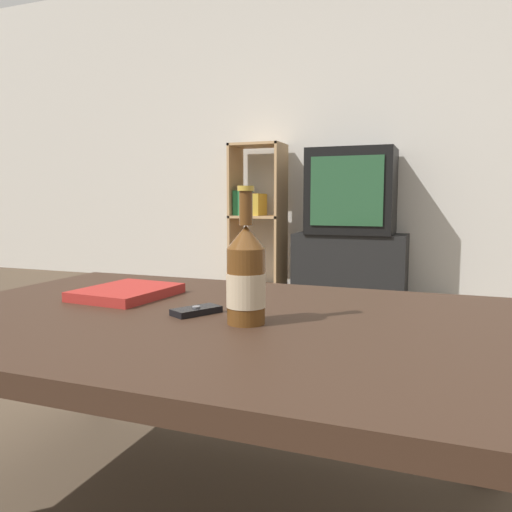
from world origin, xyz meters
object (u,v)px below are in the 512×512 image
Objects in this scene: television at (352,192)px; cell_phone at (196,311)px; beer_bottle at (246,276)px; table_book at (127,292)px; tv_stand at (350,264)px; bookshelf at (256,213)px.

cell_phone is (0.16, -2.77, -0.30)m from television.
television is at bearing 95.87° from beer_bottle.
table_book is at bearing 159.12° from beer_bottle.
table_book is at bearing -92.07° from tv_stand.
beer_bottle is at bearing 12.19° from cell_phone.
tv_stand is at bearing 95.86° from beer_bottle.
tv_stand is 0.71× the size of bookshelf.
television is at bearing -3.79° from bookshelf.
tv_stand is 3.01× the size of beer_bottle.
bookshelf is 9.90× the size of cell_phone.
table_book reaches higher than cell_phone.
television is at bearing 121.89° from cell_phone.
beer_bottle reaches higher than cell_phone.
tv_stand is 1.31× the size of television.
beer_bottle is 1.06× the size of table_book.
beer_bottle is 0.16m from cell_phone.
tv_stand is 2.79m from cell_phone.
television is at bearing -90.00° from tv_stand.
table_book is at bearing -92.07° from television.
tv_stand is at bearing 92.79° from table_book.
television is 2.29× the size of beer_bottle.
cell_phone is (0.16, -2.77, 0.24)m from tv_stand.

